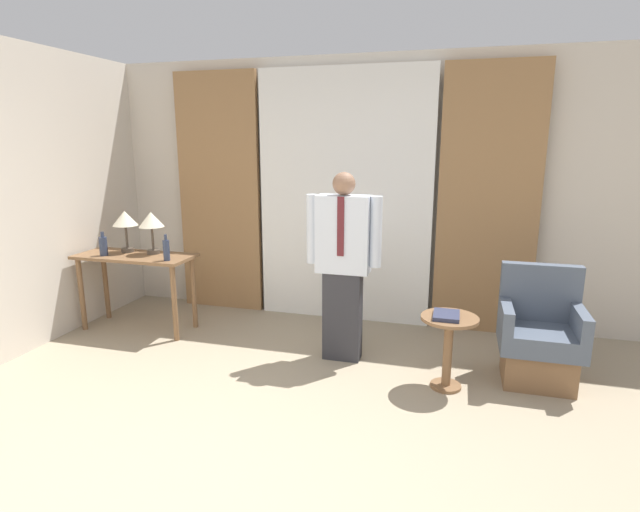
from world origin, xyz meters
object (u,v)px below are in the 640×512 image
object	(u,v)px
table_lamp_left	(125,221)
side_table	(448,340)
person	(343,261)
armchair	(539,339)
desk	(136,268)
bottle_near_edge	(103,246)
bottle_by_lamp	(166,250)
book	(446,315)
table_lamp_right	(151,222)

from	to	relation	value
table_lamp_left	side_table	xyz separation A→B (m)	(3.18, -0.55, -0.70)
person	armchair	bearing A→B (deg)	-0.01
desk	armchair	size ratio (longest dim) A/B	1.28
person	side_table	size ratio (longest dim) A/B	2.80
bottle_near_edge	side_table	size ratio (longest dim) A/B	0.41
bottle_by_lamp	side_table	world-z (taller)	bottle_by_lamp
bottle_by_lamp	book	distance (m)	2.61
bottle_by_lamp	book	world-z (taller)	bottle_by_lamp
book	table_lamp_right	bearing A→B (deg)	168.82
side_table	book	world-z (taller)	book
person	armchair	world-z (taller)	person
table_lamp_left	bottle_by_lamp	size ratio (longest dim) A/B	1.68
bottle_by_lamp	person	distance (m)	1.70
bottle_by_lamp	armchair	size ratio (longest dim) A/B	0.27
side_table	table_lamp_left	bearing A→B (deg)	170.26
desk	book	size ratio (longest dim) A/B	4.82
table_lamp_right	book	xyz separation A→B (m)	(2.86, -0.57, -0.50)
bottle_near_edge	book	distance (m)	3.31
table_lamp_left	table_lamp_right	world-z (taller)	same
desk	table_lamp_left	distance (m)	0.49
table_lamp_left	table_lamp_right	size ratio (longest dim) A/B	1.00
table_lamp_right	armchair	distance (m)	3.65
desk	armchair	distance (m)	3.73
table_lamp_left	person	bearing A→B (deg)	-5.79
desk	person	xyz separation A→B (m)	(2.14, -0.14, 0.24)
desk	side_table	size ratio (longest dim) A/B	2.02
side_table	table_lamp_right	bearing A→B (deg)	169.27
table_lamp_right	side_table	xyz separation A→B (m)	(2.88, -0.55, -0.70)
table_lamp_right	bottle_by_lamp	bearing A→B (deg)	-37.26
desk	person	distance (m)	2.16
bottle_by_lamp	person	xyz separation A→B (m)	(1.70, -0.01, 0.00)
table_lamp_left	book	distance (m)	3.25
armchair	bottle_by_lamp	bearing A→B (deg)	179.80
bottle_by_lamp	desk	bearing A→B (deg)	164.25
table_lamp_left	armchair	size ratio (longest dim) A/B	0.46
table_lamp_right	person	xyz separation A→B (m)	(1.99, -0.23, -0.21)
desk	side_table	distance (m)	3.08
desk	table_lamp_left	size ratio (longest dim) A/B	2.80
person	book	bearing A→B (deg)	-20.95
table_lamp_left	desk	bearing A→B (deg)	-32.89
person	book	world-z (taller)	person
person	armchair	xyz separation A→B (m)	(1.58, -0.00, -0.53)
bottle_near_edge	person	world-z (taller)	person
table_lamp_left	armchair	distance (m)	3.94
table_lamp_left	person	distance (m)	2.31
table_lamp_left	bottle_near_edge	world-z (taller)	table_lamp_left
desk	book	world-z (taller)	desk
bottle_by_lamp	side_table	size ratio (longest dim) A/B	0.43
bottle_by_lamp	armchair	world-z (taller)	bottle_by_lamp
table_lamp_left	bottle_near_edge	bearing A→B (deg)	-121.03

